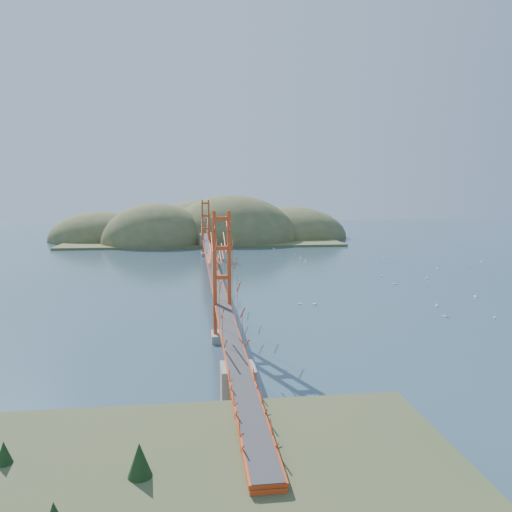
{
  "coord_description": "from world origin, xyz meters",
  "views": [
    {
      "loc": [
        -2.41,
        -73.75,
        13.35
      ],
      "look_at": [
        6.79,
        0.0,
        3.74
      ],
      "focal_mm": 35.0,
      "sensor_mm": 36.0,
      "label": 1
    }
  ],
  "objects": [
    {
      "name": "sailboat_0",
      "position": [
        25.73,
        -19.56,
        0.15
      ],
      "size": [
        0.63,
        0.63,
        0.71
      ],
      "color": "white",
      "rests_on": "ground"
    },
    {
      "name": "sailboat_5",
      "position": [
        39.94,
        8.0,
        0.16
      ],
      "size": [
        0.51,
        0.63,
        0.73
      ],
      "color": "white",
      "rests_on": "ground"
    },
    {
      "name": "sailboat_7",
      "position": [
        18.99,
        30.4,
        0.14
      ],
      "size": [
        0.55,
        0.53,
        0.62
      ],
      "color": "white",
      "rests_on": "ground"
    },
    {
      "name": "bridge",
      "position": [
        0.0,
        0.18,
        7.01
      ],
      "size": [
        2.2,
        94.4,
        12.0
      ],
      "color": "gray",
      "rests_on": "ground"
    },
    {
      "name": "approach_viaduct",
      "position": [
        0.0,
        -51.91,
        2.55
      ],
      "size": [
        1.4,
        12.0,
        3.38
      ],
      "color": "#BD3815",
      "rests_on": "ground"
    },
    {
      "name": "promontory",
      "position": [
        0.0,
        -48.5,
        0.12
      ],
      "size": [
        9.0,
        6.0,
        0.24
      ],
      "primitive_type": "cube",
      "color": "#59544C",
      "rests_on": "ground"
    },
    {
      "name": "sailboat_12",
      "position": [
        16.27,
        42.0,
        0.15
      ],
      "size": [
        0.6,
        0.55,
        0.68
      ],
      "color": "white",
      "rests_on": "ground"
    },
    {
      "name": "sailboat_16",
      "position": [
        18.68,
        23.35,
        0.15
      ],
      "size": [
        0.65,
        0.65,
        0.69
      ],
      "color": "white",
      "rests_on": "ground"
    },
    {
      "name": "sailboat_extra_1",
      "position": [
        9.97,
        -16.69,
        0.14
      ],
      "size": [
        0.5,
        0.43,
        0.57
      ],
      "color": "white",
      "rests_on": "ground"
    },
    {
      "name": "sailboat_13",
      "position": [
        29.13,
        -25.66,
        0.13
      ],
      "size": [
        0.53,
        0.53,
        0.56
      ],
      "color": "white",
      "rests_on": "ground"
    },
    {
      "name": "sailboat_17",
      "position": [
        35.89,
        22.8,
        0.14
      ],
      "size": [
        0.49,
        0.4,
        0.57
      ],
      "color": "white",
      "rests_on": "ground"
    },
    {
      "name": "sailboat_3",
      "position": [
        18.76,
        19.18,
        0.15
      ],
      "size": [
        0.59,
        0.51,
        0.67
      ],
      "color": "white",
      "rests_on": "ground"
    },
    {
      "name": "ground",
      "position": [
        0.0,
        0.0,
        0.0
      ],
      "size": [
        320.0,
        320.0,
        0.0
      ],
      "primitive_type": "plane",
      "color": "#304D60",
      "rests_on": "ground"
    },
    {
      "name": "sailboat_4",
      "position": [
        27.12,
        1.38,
        0.14
      ],
      "size": [
        0.54,
        0.54,
        0.58
      ],
      "color": "white",
      "rests_on": "ground"
    },
    {
      "name": "sailboat_10",
      "position": [
        11.69,
        -16.95,
        0.16
      ],
      "size": [
        0.63,
        0.64,
        0.72
      ],
      "color": "white",
      "rests_on": "ground"
    },
    {
      "name": "sailboat_extra_0",
      "position": [
        52.35,
        14.83,
        0.15
      ],
      "size": [
        0.5,
        0.61,
        0.71
      ],
      "color": "white",
      "rests_on": "ground"
    },
    {
      "name": "far_headlands",
      "position": [
        2.21,
        68.52,
        0.0
      ],
      "size": [
        84.0,
        58.0,
        25.0
      ],
      "color": "olive",
      "rests_on": "ground"
    },
    {
      "name": "sailboat_2",
      "position": [
        33.09,
        -1.96,
        0.14
      ],
      "size": [
        0.52,
        0.44,
        0.6
      ],
      "color": "white",
      "rests_on": "ground"
    },
    {
      "name": "sailboat_9",
      "position": [
        46.84,
        9.56,
        0.14
      ],
      "size": [
        0.58,
        0.58,
        0.61
      ],
      "color": "white",
      "rests_on": "ground"
    },
    {
      "name": "sailboat_1",
      "position": [
        26.4,
        -5.64,
        0.15
      ],
      "size": [
        0.64,
        0.64,
        0.69
      ],
      "color": "white",
      "rests_on": "ground"
    },
    {
      "name": "sailboat_6",
      "position": [
        24.16,
        -24.42,
        0.16
      ],
      "size": [
        0.65,
        0.65,
        0.71
      ],
      "color": "white",
      "rests_on": "ground"
    },
    {
      "name": "sailboat_14",
      "position": [
        33.18,
        -15.24,
        0.16
      ],
      "size": [
        0.58,
        0.65,
        0.74
      ],
      "color": "white",
      "rests_on": "ground"
    },
    {
      "name": "fort",
      "position": [
        0.4,
        -47.8,
        0.67
      ],
      "size": [
        3.7,
        2.3,
        1.75
      ],
      "color": "brown",
      "rests_on": "ground"
    },
    {
      "name": "sailboat_15",
      "position": [
        35.19,
        29.18,
        0.16
      ],
      "size": [
        0.56,
        0.65,
        0.74
      ],
      "color": "white",
      "rests_on": "ground"
    }
  ]
}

